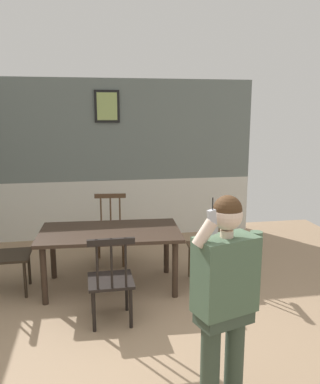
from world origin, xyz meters
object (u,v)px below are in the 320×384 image
Objects in this scene: person_figure at (226,291)px; chair_at_table_head at (111,280)px; chair_opposite_corner at (5,254)px; chair_near_window at (110,231)px; dining_table at (110,237)px; chair_by_doorway at (209,246)px.

chair_at_table_head is at bearing -79.16° from person_figure.
person_figure is at bearing 39.32° from chair_opposite_corner.
chair_near_window is 0.60× the size of person_figure.
chair_near_window is (0.05, 0.85, -0.18)m from dining_table.
dining_table is 0.87m from chair_near_window.
chair_near_window is at bearing 56.78° from chair_by_doorway.
chair_opposite_corner reaches higher than chair_by_doorway.
chair_at_table_head is at bearing 126.72° from chair_by_doorway.
chair_by_doorway is at bearing -121.97° from person_figure.
dining_table is 1.81× the size of chair_at_table_head.
dining_table is at bearing 86.06° from chair_at_table_head.
chair_opposite_corner is (-2.45, 0.13, 0.00)m from chair_by_doorway.
chair_near_window is 1.01× the size of chair_at_table_head.
chair_at_table_head is at bearing 92.46° from chair_near_window.
person_figure is (1.91, -2.25, 0.43)m from chair_opposite_corner.
person_figure reaches higher than chair_opposite_corner.
chair_near_window reaches higher than chair_at_table_head.
person_figure is (0.73, -1.34, 0.44)m from chair_at_table_head.
person_figure is at bearing -62.48° from chair_at_table_head.
chair_opposite_corner is at bearing 91.82° from chair_by_doorway.
chair_near_window is 0.99× the size of chair_opposite_corner.
dining_table is 0.87m from chair_at_table_head.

